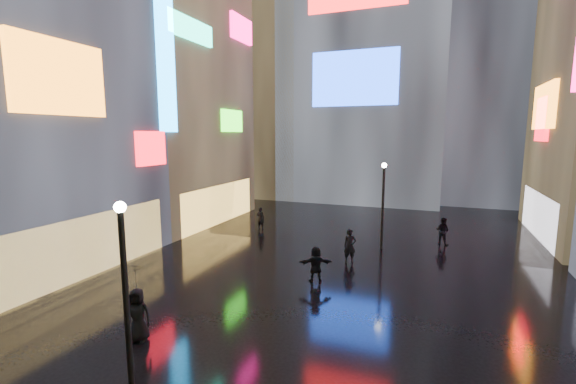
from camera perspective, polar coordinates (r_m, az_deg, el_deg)
The scene contains 13 objects.
ground at distance 21.16m, azimuth 7.92°, elevation -10.45°, with size 140.00×140.00×0.00m, color black.
building_left_mid at distance 25.01m, azimuth -36.80°, elevation 18.71°, with size 10.28×12.70×24.00m.
building_left_far at distance 32.94m, azimuth -18.15°, elevation 15.31°, with size 10.28×12.00×22.00m.
tower_flank_right at distance 46.87m, azimuth 27.90°, elevation 20.08°, with size 12.00×12.00×34.00m, color black.
tower_flank_left at distance 45.85m, azimuth -3.01°, elevation 16.22°, with size 10.00×10.00×26.00m, color black.
lamp_near at distance 11.06m, azimuth -22.97°, elevation -12.86°, with size 0.30×0.30×5.20m.
lamp_far at distance 23.62m, azimuth 13.89°, elevation -1.25°, with size 0.30×0.30×5.20m.
pedestrian_4 at distance 14.33m, azimuth -21.39°, elevation -16.59°, with size 0.89×0.58×1.82m, color black.
pedestrian_5 at distance 18.29m, azimuth 4.13°, elevation -10.65°, with size 1.58×0.50×1.70m, color black.
pedestrian_6 at distance 21.11m, azimuth 9.15°, elevation -7.91°, with size 0.67×0.44×1.84m, color black.
pedestrian_7 at distance 26.12m, azimuth 21.93°, elevation -5.37°, with size 0.83×0.65×1.72m, color black.
umbrella_2 at distance 13.83m, azimuth -21.69°, elevation -11.61°, with size 0.90×0.92×0.83m, color black.
pedestrian_8 at distance 28.06m, azimuth -4.09°, elevation -3.93°, with size 0.59×0.39×1.62m, color black.
Camera 1 is at (4.43, 0.47, 6.85)m, focal length 24.00 mm.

